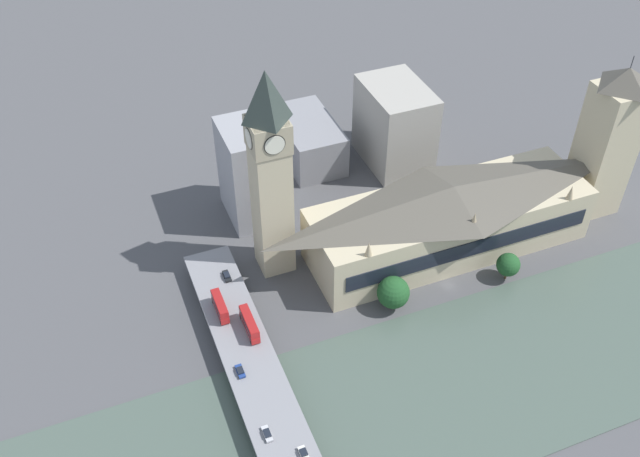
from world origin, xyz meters
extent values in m
plane|color=#4C4C4F|center=(0.00, 0.00, 0.00)|extent=(600.00, 600.00, 0.00)
cube|color=#47564C|center=(-33.47, 0.00, 0.15)|extent=(54.94, 360.00, 0.30)
cube|color=#C1B28E|center=(16.85, -8.00, 9.62)|extent=(27.71, 91.69, 19.24)
cube|color=black|center=(2.85, -8.00, 10.58)|extent=(0.40, 84.35, 5.77)
pyramid|color=#514C42|center=(16.85, -8.00, 22.03)|extent=(27.16, 89.85, 5.57)
cone|color=tan|center=(4.00, -42.84, 21.74)|extent=(2.20, 2.20, 5.00)
cone|color=tan|center=(4.00, -8.00, 21.74)|extent=(2.20, 2.20, 5.00)
cone|color=tan|center=(4.00, 26.84, 21.74)|extent=(2.20, 2.20, 5.00)
cube|color=#C1B28E|center=(29.67, 47.06, 27.27)|extent=(10.42, 10.42, 54.54)
cube|color=tan|center=(29.67, 47.06, 49.85)|extent=(11.05, 11.05, 9.38)
cylinder|color=black|center=(24.28, 47.06, 49.85)|extent=(0.50, 6.23, 6.23)
cylinder|color=silver|center=(24.17, 47.06, 49.85)|extent=(0.62, 5.77, 5.77)
cylinder|color=black|center=(35.05, 47.06, 49.85)|extent=(0.50, 6.23, 6.23)
cylinder|color=silver|center=(35.16, 47.06, 49.85)|extent=(0.62, 5.77, 5.77)
cylinder|color=black|center=(29.67, 41.67, 49.85)|extent=(6.23, 0.50, 6.23)
cylinder|color=silver|center=(29.67, 41.56, 49.85)|extent=(5.77, 0.62, 5.77)
cylinder|color=black|center=(29.67, 52.44, 49.85)|extent=(6.23, 0.50, 6.23)
cylinder|color=silver|center=(29.67, 52.55, 49.85)|extent=(5.77, 0.62, 5.77)
pyramid|color=#2D3833|center=(29.67, 47.06, 62.11)|extent=(10.63, 10.63, 15.14)
cube|color=#C1B28E|center=(16.85, -65.23, 23.70)|extent=(14.78, 14.78, 47.41)
pyramid|color=#514C42|center=(16.85, -65.23, 50.74)|extent=(14.78, 14.78, 6.65)
cylinder|color=#333338|center=(16.85, -65.23, 56.06)|extent=(0.30, 0.30, 4.00)
cube|color=slate|center=(-33.47, 67.51, 2.31)|extent=(3.00, 12.32, 4.61)
cube|color=slate|center=(16.19, 67.51, 2.31)|extent=(3.00, 12.32, 4.61)
cube|color=gray|center=(-33.47, 67.51, 5.21)|extent=(141.88, 14.49, 1.20)
cube|color=red|center=(10.57, 70.19, 7.28)|extent=(10.67, 2.55, 2.02)
cube|color=black|center=(10.57, 70.19, 7.68)|extent=(9.60, 2.61, 0.89)
cube|color=red|center=(10.57, 70.19, 9.47)|extent=(10.45, 2.55, 2.37)
cube|color=black|center=(10.57, 70.19, 9.59)|extent=(9.60, 2.61, 1.14)
cube|color=maroon|center=(10.57, 70.19, 10.73)|extent=(10.35, 2.43, 0.16)
cylinder|color=black|center=(14.99, 69.02, 6.38)|extent=(1.14, 0.28, 1.14)
cylinder|color=black|center=(14.99, 71.35, 6.38)|extent=(1.14, 0.28, 1.14)
cylinder|color=black|center=(6.26, 69.02, 6.38)|extent=(1.14, 0.28, 1.14)
cylinder|color=black|center=(6.26, 71.35, 6.38)|extent=(1.14, 0.28, 1.14)
cube|color=red|center=(1.05, 64.34, 7.26)|extent=(11.79, 2.57, 2.02)
cube|color=black|center=(1.05, 64.34, 7.67)|extent=(10.61, 2.63, 0.89)
cube|color=red|center=(1.05, 64.34, 9.46)|extent=(11.56, 2.57, 2.37)
cube|color=black|center=(1.05, 64.34, 9.58)|extent=(10.61, 2.63, 1.14)
cube|color=maroon|center=(1.05, 64.34, 10.72)|extent=(11.44, 2.44, 0.16)
cylinder|color=black|center=(6.07, 63.17, 6.36)|extent=(1.10, 0.28, 1.10)
cylinder|color=black|center=(6.07, 65.52, 6.36)|extent=(1.10, 0.28, 1.10)
cylinder|color=black|center=(-3.85, 63.17, 6.36)|extent=(1.10, 0.28, 1.10)
cylinder|color=black|center=(-3.85, 65.52, 6.36)|extent=(1.10, 0.28, 1.10)
cube|color=silver|center=(-32.86, 70.66, 6.35)|extent=(4.66, 1.76, 0.57)
cube|color=black|center=(-33.00, 70.66, 6.87)|extent=(2.42, 1.58, 0.47)
cylinder|color=black|center=(-31.03, 69.88, 6.17)|extent=(0.71, 0.22, 0.71)
cylinder|color=black|center=(-31.03, 71.45, 6.17)|extent=(0.71, 0.22, 0.71)
cylinder|color=black|center=(-34.69, 69.88, 6.17)|extent=(0.71, 0.22, 0.71)
cylinder|color=black|center=(-34.69, 71.45, 6.17)|extent=(0.71, 0.22, 0.71)
cube|color=navy|center=(-12.14, 71.24, 6.37)|extent=(4.44, 1.84, 0.65)
cube|color=black|center=(-12.27, 71.24, 6.93)|extent=(2.31, 1.66, 0.47)
cylinder|color=black|center=(-10.36, 70.41, 6.13)|extent=(0.63, 0.22, 0.63)
cylinder|color=black|center=(-10.36, 72.07, 6.13)|extent=(0.63, 0.22, 0.63)
cylinder|color=black|center=(-13.92, 70.41, 6.13)|extent=(0.63, 0.22, 0.63)
cylinder|color=black|center=(-13.92, 72.07, 6.13)|extent=(0.63, 0.22, 0.63)
cube|color=silver|center=(-41.23, 64.23, 6.40)|extent=(3.91, 1.85, 0.67)
cube|color=black|center=(-41.34, 64.23, 7.01)|extent=(2.03, 1.66, 0.55)
cylinder|color=black|center=(-39.75, 63.40, 6.16)|extent=(0.68, 0.22, 0.68)
cylinder|color=black|center=(-39.75, 65.07, 6.16)|extent=(0.68, 0.22, 0.68)
cube|color=black|center=(23.68, 64.53, 6.40)|extent=(4.80, 1.86, 0.72)
cube|color=black|center=(23.54, 64.53, 7.04)|extent=(2.49, 1.68, 0.57)
cylinder|color=black|center=(25.65, 63.69, 6.12)|extent=(0.62, 0.22, 0.62)
cylinder|color=black|center=(25.65, 65.37, 6.12)|extent=(0.62, 0.22, 0.62)
cylinder|color=black|center=(21.71, 63.69, 6.12)|extent=(0.62, 0.22, 0.62)
cylinder|color=black|center=(21.71, 65.37, 6.12)|extent=(0.62, 0.22, 0.62)
cube|color=#939399|center=(56.88, 46.16, 17.34)|extent=(22.54, 16.37, 34.68)
cube|color=gray|center=(80.42, 16.06, 8.05)|extent=(33.99, 19.29, 16.10)
cube|color=#A39E93|center=(67.30, -13.24, 15.56)|extent=(29.94, 20.88, 31.12)
cylinder|color=brown|center=(-1.46, 20.55, 1.18)|extent=(0.70, 0.70, 2.37)
sphere|color=#1E4C23|center=(-1.46, 20.55, 6.56)|extent=(9.87, 9.87, 9.87)
cylinder|color=brown|center=(-3.65, -18.13, 1.44)|extent=(0.70, 0.70, 2.88)
sphere|color=#1E4C23|center=(-3.65, -18.13, 6.04)|extent=(7.43, 7.43, 7.43)
camera|label=1|loc=(-129.07, 95.10, 160.39)|focal=40.00mm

